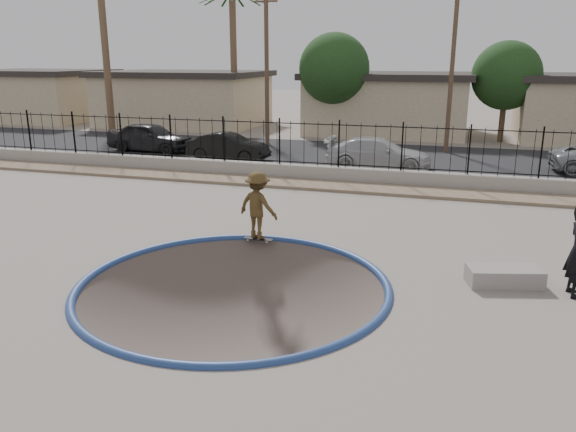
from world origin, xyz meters
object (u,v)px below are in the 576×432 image
(car_c, at_px, (378,153))
(car_b, at_px, (228,147))
(skater, at_px, (258,209))
(concrete_ledge, at_px, (504,276))
(car_a, at_px, (150,137))
(skateboard, at_px, (258,239))

(car_c, bearing_deg, car_b, 88.65)
(car_b, bearing_deg, skater, -151.92)
(concrete_ledge, distance_m, car_a, 21.71)
(car_a, distance_m, car_c, 12.27)
(concrete_ledge, xyz_separation_m, car_b, (-11.86, 12.59, 0.49))
(concrete_ledge, xyz_separation_m, car_c, (-4.58, 12.59, 0.52))
(skateboard, xyz_separation_m, car_a, (-10.50, 12.41, 0.75))
(car_a, height_order, car_c, car_a)
(car_c, bearing_deg, skateboard, 169.95)
(skater, bearing_deg, car_b, -46.85)
(skateboard, height_order, car_a, car_a)
(concrete_ledge, bearing_deg, car_c, 109.98)
(skater, height_order, skateboard, skater)
(car_b, xyz_separation_m, car_c, (7.29, 0.00, 0.03))
(skateboard, relative_size, car_b, 0.21)
(concrete_ledge, bearing_deg, car_b, 133.31)
(skater, xyz_separation_m, car_b, (-5.56, 11.26, -0.23))
(skateboard, xyz_separation_m, car_b, (-5.56, 11.26, 0.63))
(car_a, relative_size, car_b, 1.14)
(skater, distance_m, car_c, 11.39)
(skateboard, bearing_deg, car_a, 132.48)
(skater, relative_size, car_c, 0.39)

